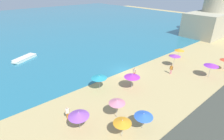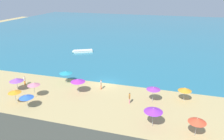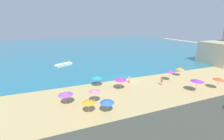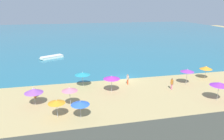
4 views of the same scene
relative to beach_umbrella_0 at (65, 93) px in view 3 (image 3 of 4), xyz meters
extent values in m
plane|color=tan|center=(13.71, 7.16, -1.98)|extent=(160.00, 160.00, 0.00)
cube|color=teal|center=(13.71, 62.16, -1.95)|extent=(150.00, 110.00, 0.05)
cube|color=#3C3E35|center=(13.71, -10.84, -1.95)|extent=(80.00, 8.00, 0.06)
cylinder|color=#B2B2B7|center=(0.00, 0.00, -1.10)|extent=(0.05, 0.05, 1.77)
cone|color=purple|center=(0.00, 0.00, 0.00)|extent=(2.32, 2.32, 0.53)
sphere|color=silver|center=(0.00, 0.00, 0.30)|extent=(0.08, 0.08, 0.08)
cylinder|color=#B2B2B7|center=(27.34, 4.25, -1.10)|extent=(0.05, 0.05, 1.76)
cone|color=orange|center=(27.34, 4.25, -0.03)|extent=(2.07, 2.07, 0.49)
sphere|color=silver|center=(27.34, 4.25, 0.25)|extent=(0.08, 0.08, 0.08)
cylinder|color=#B2B2B7|center=(4.37, -1.32, -0.90)|extent=(0.05, 0.05, 2.15)
cone|color=#D2748C|center=(4.37, -1.32, 0.32)|extent=(1.97, 1.97, 0.40)
sphere|color=silver|center=(4.37, -1.32, 0.55)|extent=(0.08, 0.08, 0.08)
cylinder|color=#B2B2B7|center=(10.43, 2.09, -0.94)|extent=(0.05, 0.05, 2.07)
cone|color=purple|center=(10.43, 2.09, 0.25)|extent=(2.41, 2.41, 0.41)
sphere|color=silver|center=(10.43, 2.09, 0.48)|extent=(0.08, 0.08, 0.08)
cylinder|color=#B2B2B7|center=(5.36, -4.55, -1.12)|extent=(0.05, 0.05, 1.72)
cone|color=blue|center=(5.36, -4.55, -0.12)|extent=(2.08, 2.08, 0.37)
sphere|color=silver|center=(5.36, -4.55, 0.09)|extent=(0.08, 0.08, 0.08)
cylinder|color=#B2B2B7|center=(28.55, -4.49, -0.99)|extent=(0.05, 0.05, 1.98)
cone|color=#E94A2C|center=(28.55, -4.49, 0.20)|extent=(2.10, 2.10, 0.50)
sphere|color=silver|center=(28.55, -4.49, 0.48)|extent=(0.08, 0.08, 0.08)
cylinder|color=#B2B2B7|center=(23.44, -3.93, -0.89)|extent=(0.05, 0.05, 2.18)
cone|color=purple|center=(23.44, -3.93, 0.37)|extent=(2.37, 2.37, 0.44)
sphere|color=silver|center=(23.44, -3.93, 0.62)|extent=(0.08, 0.08, 0.08)
cylinder|color=#B2B2B7|center=(22.72, 2.50, -0.90)|extent=(0.05, 0.05, 2.15)
cone|color=purple|center=(22.72, 2.50, 0.32)|extent=(2.11, 2.11, 0.39)
sphere|color=silver|center=(22.72, 2.50, 0.54)|extent=(0.08, 0.08, 0.08)
cylinder|color=#B2B2B7|center=(2.82, -3.90, -1.05)|extent=(0.05, 0.05, 1.86)
cone|color=orange|center=(2.82, -3.90, 0.01)|extent=(1.94, 1.94, 0.35)
sphere|color=silver|center=(2.82, -3.90, 0.21)|extent=(0.08, 0.08, 0.08)
cylinder|color=#B2B2B7|center=(6.57, 5.20, -1.00)|extent=(0.05, 0.05, 1.96)
cone|color=teal|center=(6.57, 5.20, 0.12)|extent=(2.39, 2.39, 0.36)
sphere|color=silver|center=(6.57, 5.20, 0.33)|extent=(0.08, 0.08, 0.08)
cylinder|color=pink|center=(19.37, 1.07, -1.55)|extent=(0.14, 0.14, 0.87)
cylinder|color=pink|center=(19.41, 0.90, -1.55)|extent=(0.14, 0.14, 0.87)
cube|color=orange|center=(19.39, 0.98, -0.77)|extent=(0.31, 0.41, 0.69)
sphere|color=brown|center=(19.39, 0.98, -0.29)|extent=(0.22, 0.22, 0.22)
cylinder|color=brown|center=(19.33, 1.21, -0.82)|extent=(0.09, 0.09, 0.62)
cylinder|color=brown|center=(19.45, 0.75, -0.82)|extent=(0.09, 0.09, 0.62)
cylinder|color=orange|center=(-0.35, 2.31, -1.57)|extent=(0.14, 0.14, 0.81)
cylinder|color=orange|center=(-0.19, 2.25, -1.57)|extent=(0.14, 0.14, 0.81)
cube|color=silver|center=(-0.27, 2.28, -0.85)|extent=(0.41, 0.33, 0.64)
sphere|color=tan|center=(-0.27, 2.28, -0.40)|extent=(0.22, 0.22, 0.22)
cylinder|color=tan|center=(-0.49, 2.36, -0.90)|extent=(0.09, 0.09, 0.58)
cylinder|color=tan|center=(-0.05, 2.19, -0.90)|extent=(0.09, 0.09, 0.58)
cylinder|color=#EF5C30|center=(13.57, 4.59, -1.57)|extent=(0.14, 0.14, 0.82)
cylinder|color=#EF5C30|center=(13.63, 4.42, -1.57)|extent=(0.14, 0.14, 0.82)
cube|color=beige|center=(13.60, 4.51, -0.83)|extent=(0.32, 0.41, 0.65)
sphere|color=#9C714C|center=(13.60, 4.51, -0.37)|extent=(0.22, 0.22, 0.22)
cylinder|color=#9C714C|center=(13.53, 4.73, -0.88)|extent=(0.09, 0.09, 0.59)
cylinder|color=#9C714C|center=(13.67, 4.28, -0.88)|extent=(0.09, 0.09, 0.59)
cube|color=silver|center=(1.27, 25.00, -1.69)|extent=(5.28, 3.87, 0.49)
cube|color=silver|center=(-1.15, 23.75, -1.64)|extent=(0.84, 1.07, 0.29)
cube|color=silver|center=(1.27, 25.00, -1.40)|extent=(5.32, 3.94, 0.08)
camera|label=1|loc=(-6.76, -13.62, 12.56)|focal=28.00mm
camera|label=2|loc=(25.19, -27.94, 14.57)|focal=35.00mm
camera|label=3|loc=(-0.78, -22.60, 10.51)|focal=24.00mm
camera|label=4|loc=(3.89, -26.72, 10.41)|focal=35.00mm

